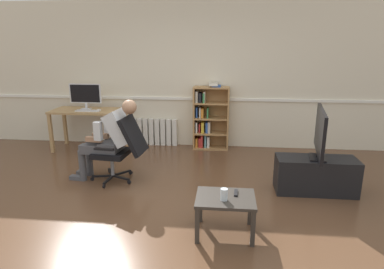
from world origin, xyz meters
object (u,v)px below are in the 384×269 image
at_px(coffee_table, 225,203).
at_px(computer_desk, 89,115).
at_px(keyboard, 87,111).
at_px(tv_stand, 316,175).
at_px(drinking_glass, 224,194).
at_px(computer_mouse, 98,110).
at_px(radiator, 154,132).
at_px(office_chair, 121,147).
at_px(imac_monitor, 85,94).
at_px(bookshelf, 209,118).
at_px(person_seated, 109,138).
at_px(tv_screen, 320,133).
at_px(spare_remote, 236,193).

bearing_deg(coffee_table, computer_desk, 133.95).
relative_size(keyboard, tv_stand, 0.39).
distance_m(tv_stand, drinking_glass, 1.73).
bearing_deg(computer_mouse, drinking_glass, -48.57).
bearing_deg(drinking_glass, radiator, 114.09).
xyz_separation_m(computer_mouse, office_chair, (0.81, -1.28, -0.25)).
relative_size(imac_monitor, drinking_glass, 4.86).
relative_size(bookshelf, person_seated, 1.04).
height_order(radiator, tv_screen, tv_screen).
relative_size(computer_desk, radiator, 1.48).
bearing_deg(person_seated, imac_monitor, -141.56).
distance_m(tv_screen, spare_remote, 1.56).
bearing_deg(bookshelf, spare_remote, -81.17).
bearing_deg(imac_monitor, spare_remote, -44.02).
xyz_separation_m(computer_desk, bookshelf, (2.21, 0.29, -0.07)).
relative_size(person_seated, coffee_table, 1.97).
bearing_deg(tv_screen, computer_mouse, 78.75).
distance_m(computer_desk, office_chair, 1.76).
bearing_deg(keyboard, tv_screen, -20.12).
bearing_deg(radiator, drinking_glass, -65.91).
bearing_deg(drinking_glass, coffee_table, 77.12).
height_order(keyboard, person_seated, person_seated).
bearing_deg(imac_monitor, person_seated, -57.08).
xyz_separation_m(radiator, tv_screen, (2.60, -1.89, 0.56)).
bearing_deg(office_chair, coffee_table, 55.78).
xyz_separation_m(coffee_table, drinking_glass, (-0.02, -0.07, 0.13)).
xyz_separation_m(computer_desk, tv_stand, (3.74, -1.50, -0.41)).
distance_m(bookshelf, tv_stand, 2.38).
distance_m(keyboard, bookshelf, 2.22).
height_order(keyboard, radiator, keyboard).
relative_size(keyboard, computer_mouse, 4.04).
xyz_separation_m(computer_mouse, radiator, (0.90, 0.51, -0.51)).
height_order(computer_mouse, bookshelf, bookshelf).
distance_m(computer_desk, imac_monitor, 0.39).
bearing_deg(tv_stand, keyboard, 159.88).
bearing_deg(drinking_glass, computer_mouse, 131.43).
distance_m(imac_monitor, keyboard, 0.36).
bearing_deg(tv_screen, radiator, 64.26).
relative_size(imac_monitor, person_seated, 0.50).
distance_m(coffee_table, spare_remote, 0.16).
bearing_deg(keyboard, bookshelf, 11.23).
height_order(computer_desk, spare_remote, computer_desk).
height_order(tv_stand, drinking_glass, drinking_glass).
relative_size(tv_screen, spare_remote, 6.81).
distance_m(person_seated, tv_screen, 2.87).
bearing_deg(office_chair, drinking_glass, 53.93).
bearing_deg(spare_remote, keyboard, 140.67).
distance_m(bookshelf, drinking_glass, 3.02).
relative_size(computer_desk, keyboard, 3.27).
distance_m(computer_desk, drinking_glass, 3.71).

